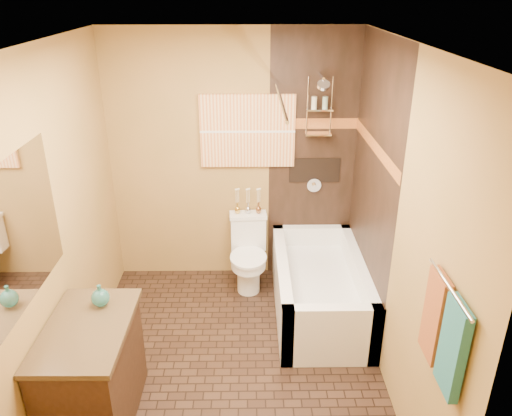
{
  "coord_description": "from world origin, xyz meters",
  "views": [
    {
      "loc": [
        0.16,
        -3.13,
        2.83
      ],
      "look_at": [
        0.21,
        0.4,
        1.24
      ],
      "focal_mm": 35.0,
      "sensor_mm": 36.0,
      "label": 1
    }
  ],
  "objects_px": {
    "bathtub": "(319,292)",
    "toilet": "(248,253)",
    "sunset_painting": "(248,131)",
    "vanity": "(92,373)"
  },
  "relations": [
    {
      "from": "bathtub",
      "to": "toilet",
      "type": "relative_size",
      "value": 2.06
    },
    {
      "from": "toilet",
      "to": "sunset_painting",
      "type": "bearing_deg",
      "value": 87.24
    },
    {
      "from": "sunset_painting",
      "to": "vanity",
      "type": "relative_size",
      "value": 1.0
    },
    {
      "from": "sunset_painting",
      "to": "bathtub",
      "type": "bearing_deg",
      "value": -47.8
    },
    {
      "from": "vanity",
      "to": "sunset_painting",
      "type": "bearing_deg",
      "value": 62.06
    },
    {
      "from": "toilet",
      "to": "vanity",
      "type": "bearing_deg",
      "value": -124.85
    },
    {
      "from": "sunset_painting",
      "to": "vanity",
      "type": "bearing_deg",
      "value": -118.69
    },
    {
      "from": "sunset_painting",
      "to": "toilet",
      "type": "distance_m",
      "value": 1.21
    },
    {
      "from": "vanity",
      "to": "toilet",
      "type": "bearing_deg",
      "value": 58.65
    },
    {
      "from": "sunset_painting",
      "to": "vanity",
      "type": "xyz_separation_m",
      "value": [
        -1.07,
        -1.95,
        -1.15
      ]
    }
  ]
}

